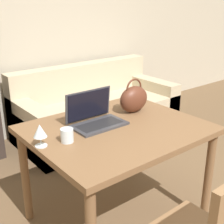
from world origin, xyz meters
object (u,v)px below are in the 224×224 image
Objects in this scene: wine_glass at (40,132)px; handbag at (134,99)px; drinking_glass at (67,135)px; couch at (96,111)px; laptop at (94,115)px.

wine_glass is 0.53× the size of handbag.
handbag is at bearing 6.63° from wine_glass.
drinking_glass is 0.70m from handbag.
couch is 22.33× the size of drinking_glass.
laptop reaches higher than couch.
couch is 1.65m from laptop.
handbag is at bearing -113.34° from couch.
laptop is (-0.92, -1.26, 0.54)m from couch.
couch is at bearing 66.66° from handbag.
couch is 13.77× the size of wine_glass.
wine_glass is 0.84m from handbag.
laptop reaches higher than wine_glass.
couch is 7.33× the size of handbag.
wine_glass is (-0.46, -0.09, 0.03)m from laptop.
laptop is 0.33m from drinking_glass.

